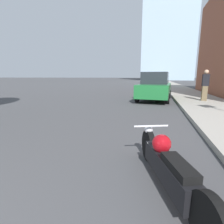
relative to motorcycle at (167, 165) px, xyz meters
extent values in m
cube|color=#9E998E|center=(2.60, 36.86, -0.28)|extent=(3.05, 240.00, 0.15)
cube|color=#9EB7CC|center=(3.98, 81.08, 25.82)|extent=(20.49, 20.49, 52.35)
cylinder|color=black|center=(-0.29, 0.82, -0.07)|extent=(0.28, 0.58, 0.58)
cube|color=black|center=(0.01, -0.03, -0.04)|extent=(0.68, 1.38, 0.31)
sphere|color=#9E0C14|center=(-0.08, 0.23, 0.22)|extent=(0.29, 0.29, 0.29)
cube|color=black|center=(0.11, -0.31, 0.16)|extent=(0.41, 0.67, 0.10)
sphere|color=silver|center=(-0.29, 0.85, 0.24)|extent=(0.16, 0.16, 0.16)
cylinder|color=silver|center=(-0.25, 0.73, 0.34)|extent=(0.60, 0.24, 0.04)
cube|color=#1E6B33|center=(-0.22, 9.62, 0.34)|extent=(2.32, 4.55, 0.79)
cube|color=#23282D|center=(-0.22, 9.62, 1.11)|extent=(1.80, 2.26, 0.75)
cylinder|color=black|center=(-0.97, 11.06, -0.05)|extent=(0.26, 0.63, 0.61)
cylinder|color=black|center=(0.80, 10.88, -0.05)|extent=(0.26, 0.63, 0.61)
cylinder|color=black|center=(-1.25, 8.36, -0.05)|extent=(0.26, 0.63, 0.61)
cylinder|color=black|center=(0.52, 8.18, -0.05)|extent=(0.26, 0.63, 0.61)
cube|color=silver|center=(0.06, 20.94, 0.39)|extent=(1.91, 4.53, 0.79)
cube|color=#23282D|center=(0.06, 20.94, 1.07)|extent=(1.54, 2.21, 0.57)
cylinder|color=black|center=(-0.67, 22.35, 0.00)|extent=(0.23, 0.72, 0.71)
cylinder|color=black|center=(0.93, 22.28, 0.00)|extent=(0.23, 0.72, 0.71)
cylinder|color=black|center=(-0.81, 19.60, 0.00)|extent=(0.23, 0.72, 0.71)
cylinder|color=black|center=(0.80, 19.52, 0.00)|extent=(0.23, 0.72, 0.71)
cube|color=gold|center=(0.04, 33.22, 0.33)|extent=(2.02, 4.20, 0.73)
cube|color=#23282D|center=(0.04, 33.22, 1.00)|extent=(1.62, 2.06, 0.59)
cylinder|color=black|center=(-0.71, 34.54, -0.03)|extent=(0.24, 0.66, 0.65)
cylinder|color=black|center=(0.95, 34.43, -0.03)|extent=(0.24, 0.66, 0.65)
cylinder|color=black|center=(-0.87, 32.01, -0.03)|extent=(0.24, 0.66, 0.65)
cylinder|color=black|center=(0.79, 31.90, -0.03)|extent=(0.24, 0.66, 0.65)
cube|color=brown|center=(2.64, 9.00, 0.23)|extent=(0.29, 0.20, 0.87)
cube|color=black|center=(2.64, 9.00, 1.00)|extent=(0.36, 0.20, 0.69)
sphere|color=tan|center=(2.64, 9.00, 1.47)|extent=(0.25, 0.25, 0.25)
camera|label=1|loc=(-0.21, -2.37, 1.22)|focal=28.00mm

